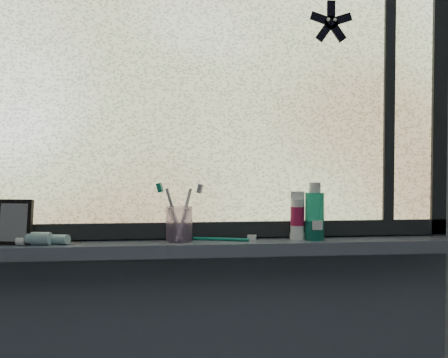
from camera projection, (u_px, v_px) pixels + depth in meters
wall_back at (207, 167)px, 1.62m from camera, size 3.00×0.01×2.50m
windowsill at (209, 247)px, 1.56m from camera, size 1.62×0.14×0.04m
window_pane at (208, 80)px, 1.59m from camera, size 1.50×0.01×1.00m
frame_bottom at (208, 229)px, 1.60m from camera, size 1.60×0.03×0.05m
frame_right at (439, 84)px, 1.67m from camera, size 0.05×0.03×1.10m
frame_mullion at (388, 83)px, 1.65m from camera, size 0.03×0.03×1.00m
starfish_sticker at (331, 22)px, 1.62m from camera, size 0.15×0.02×0.15m
vanity_mirror at (15, 222)px, 1.49m from camera, size 0.12×0.08×0.14m
toothpaste_tube at (47, 238)px, 1.49m from camera, size 0.22×0.10×0.04m
toothbrush_cup at (179, 224)px, 1.55m from camera, size 0.11×0.11×0.11m
toothbrush_lying at (221, 238)px, 1.57m from camera, size 0.22×0.08×0.01m
mouthwash_bottle at (315, 211)px, 1.58m from camera, size 0.06×0.06×0.15m
cream_tube at (297, 214)px, 1.59m from camera, size 0.05×0.05×0.11m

